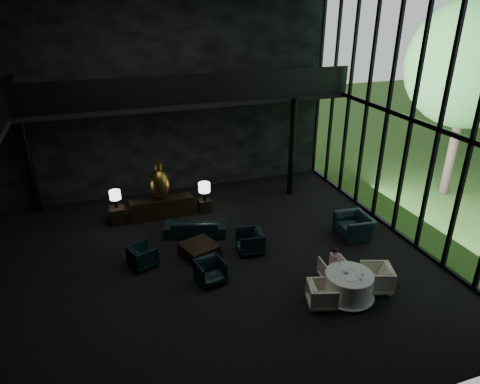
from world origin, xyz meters
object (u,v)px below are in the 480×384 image
object	(u,v)px
table_lamp_left	(115,196)
coffee_table	(199,250)
dining_table	(348,287)
window_armchair	(354,222)
side_table_right	(204,206)
lounge_armchair_west	(143,255)
console	(162,208)
dining_chair_west	(322,294)
bronze_urn	(160,184)
dining_chair_north	(334,270)
sofa	(195,224)
lounge_armchair_south	(210,270)
side_table_left	(118,215)
child	(334,257)
lounge_armchair_east	(250,240)
table_lamp_right	(204,188)
dining_chair_east	(377,276)

from	to	relation	value
table_lamp_left	coffee_table	distance (m)	3.98
dining_table	window_armchair	bearing A→B (deg)	54.99
side_table_right	lounge_armchair_west	xyz separation A→B (m)	(-2.69, -2.92, 0.12)
console	table_lamp_left	size ratio (longest dim) A/B	3.51
dining_chair_west	table_lamp_left	bearing A→B (deg)	52.48
bronze_urn	dining_chair_north	size ratio (longest dim) A/B	2.02
sofa	window_armchair	world-z (taller)	window_armchair
side_table_right	lounge_armchair_south	world-z (taller)	lounge_armchair_south
sofa	coffee_table	distance (m)	1.41
table_lamp_left	lounge_armchair_west	bearing A→B (deg)	-80.59
sofa	table_lamp_left	bearing A→B (deg)	-17.64
console	side_table_right	xyz separation A→B (m)	(1.60, -0.11, -0.12)
console	side_table_left	distance (m)	1.60
lounge_armchair_west	dining_chair_north	xyz separation A→B (m)	(5.12, -2.51, -0.02)
dining_chair_west	dining_chair_north	bearing A→B (deg)	-27.69
bronze_urn	lounge_armchair_south	bearing A→B (deg)	-82.03
coffee_table	bronze_urn	bearing A→B (deg)	101.65
child	console	bearing A→B (deg)	-53.48
lounge_armchair_south	coffee_table	bearing A→B (deg)	79.23
lounge_armchair_west	child	size ratio (longest dim) A/B	1.27
side_table_right	lounge_armchair_east	xyz separation A→B (m)	(0.66, -3.24, 0.19)
sofa	lounge_armchair_west	world-z (taller)	sofa
window_armchair	dining_chair_west	size ratio (longest dim) A/B	1.77
lounge_armchair_west	bronze_urn	bearing A→B (deg)	-40.92
dining_chair_north	dining_chair_west	world-z (taller)	dining_chair_west
coffee_table	lounge_armchair_east	bearing A→B (deg)	-9.22
table_lamp_right	dining_chair_west	world-z (taller)	table_lamp_right
side_table_left	table_lamp_left	xyz separation A→B (m)	(0.00, 0.02, 0.77)
table_lamp_right	lounge_armchair_west	world-z (taller)	table_lamp_right
window_armchair	dining_chair_east	bearing A→B (deg)	-18.67
console	table_lamp_right	world-z (taller)	table_lamp_right
bronze_urn	lounge_armchair_east	xyz separation A→B (m)	(2.26, -3.41, -0.88)
side_table_left	child	size ratio (longest dim) A/B	1.05
bronze_urn	sofa	size ratio (longest dim) A/B	0.67
side_table_right	sofa	size ratio (longest dim) A/B	0.24
lounge_armchair_west	dining_chair_east	xyz separation A→B (m)	(6.01, -3.29, 0.06)
table_lamp_right	dining_chair_north	world-z (taller)	table_lamp_right
window_armchair	child	distance (m)	2.71
dining_chair_east	dining_chair_north	bearing A→B (deg)	-112.14
sofa	dining_table	size ratio (longest dim) A/B	1.43
side_table_left	dining_chair_north	xyz separation A→B (m)	(5.63, -5.59, 0.04)
lounge_armchair_west	window_armchair	size ratio (longest dim) A/B	0.57
lounge_armchair_south	side_table_left	bearing A→B (deg)	106.07
bronze_urn	dining_chair_east	bearing A→B (deg)	-52.32
lounge_armchair_west	table_lamp_right	bearing A→B (deg)	-64.99
lounge_armchair_east	child	bearing A→B (deg)	47.75
sofa	lounge_armchair_east	xyz separation A→B (m)	(1.39, -1.65, 0.04)
console	child	distance (m)	6.82
table_lamp_left	dining_table	xyz separation A→B (m)	(5.60, -6.44, -0.75)
bronze_urn	side_table_left	world-z (taller)	bronze_urn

